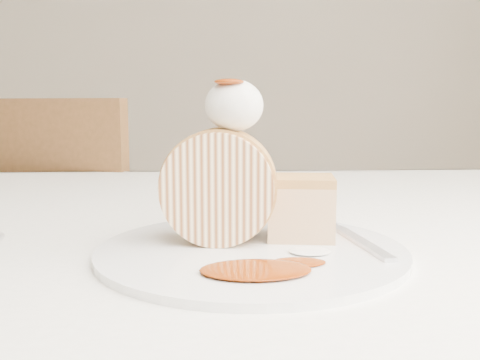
{
  "coord_description": "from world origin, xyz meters",
  "views": [
    {
      "loc": [
        -0.02,
        -0.48,
        0.89
      ],
      "look_at": [
        0.01,
        0.01,
        0.82
      ],
      "focal_mm": 40.0,
      "sensor_mm": 36.0,
      "label": 1
    }
  ],
  "objects": [
    {
      "name": "table",
      "position": [
        0.0,
        0.2,
        0.66
      ],
      "size": [
        1.4,
        0.9,
        0.75
      ],
      "color": "silver",
      "rests_on": "ground"
    },
    {
      "name": "chair_far",
      "position": [
        -0.38,
        0.81,
        0.52
      ],
      "size": [
        0.52,
        0.52,
        0.9
      ],
      "rotation": [
        0.0,
        0.0,
        2.88
      ],
      "color": "brown",
      "rests_on": "ground"
    },
    {
      "name": "plate",
      "position": [
        0.02,
        0.0,
        0.75
      ],
      "size": [
        0.32,
        0.32,
        0.01
      ],
      "primitive_type": "cylinder",
      "rotation": [
        0.0,
        0.0,
        -0.13
      ],
      "color": "white",
      "rests_on": "table"
    },
    {
      "name": "roulade_slice",
      "position": [
        -0.01,
        0.03,
        0.81
      ],
      "size": [
        0.11,
        0.07,
        0.11
      ],
      "primitive_type": "cylinder",
      "rotation": [
        1.57,
        0.0,
        -0.11
      ],
      "color": "#FFE5B1",
      "rests_on": "plate"
    },
    {
      "name": "cake_chunk",
      "position": [
        0.07,
        0.04,
        0.78
      ],
      "size": [
        0.07,
        0.07,
        0.05
      ],
      "primitive_type": "cube",
      "rotation": [
        0.0,
        0.0,
        -0.13
      ],
      "color": "tan",
      "rests_on": "plate"
    },
    {
      "name": "whipped_cream",
      "position": [
        0.0,
        0.03,
        0.89
      ],
      "size": [
        0.06,
        0.06,
        0.05
      ],
      "primitive_type": "ellipsoid",
      "color": "white",
      "rests_on": "roulade_slice"
    },
    {
      "name": "caramel_drizzle",
      "position": [
        -0.0,
        0.02,
        0.92
      ],
      "size": [
        0.03,
        0.02,
        0.01
      ],
      "primitive_type": "ellipsoid",
      "color": "#792805",
      "rests_on": "whipped_cream"
    },
    {
      "name": "caramel_pool",
      "position": [
        0.02,
        -0.07,
        0.76
      ],
      "size": [
        0.1,
        0.07,
        0.0
      ],
      "primitive_type": null,
      "rotation": [
        0.0,
        0.0,
        -0.13
      ],
      "color": "#792805",
      "rests_on": "plate"
    },
    {
      "name": "fork",
      "position": [
        0.12,
        0.01,
        0.76
      ],
      "size": [
        0.05,
        0.17,
        0.0
      ],
      "primitive_type": "cube",
      "rotation": [
        0.0,
        0.0,
        0.14
      ],
      "color": "silver",
      "rests_on": "plate"
    }
  ]
}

